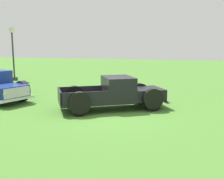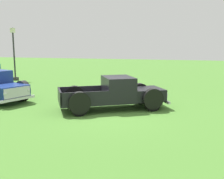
% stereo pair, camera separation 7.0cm
% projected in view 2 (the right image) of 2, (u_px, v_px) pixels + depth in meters
% --- Properties ---
extents(ground_plane, '(80.00, 80.00, 0.00)m').
position_uv_depth(ground_plane, '(111.00, 113.00, 11.40)').
color(ground_plane, '#477A2D').
extents(pickup_truck_foreground, '(3.87, 4.98, 1.46)m').
position_uv_depth(pickup_truck_foreground, '(119.00, 94.00, 12.09)').
color(pickup_truck_foreground, black).
rests_on(pickup_truck_foreground, ground_plane).
extents(lamp_post_near, '(0.36, 0.36, 4.21)m').
position_uv_depth(lamp_post_near, '(14.00, 53.00, 21.37)').
color(lamp_post_near, '#2D2D33').
rests_on(lamp_post_near, ground_plane).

